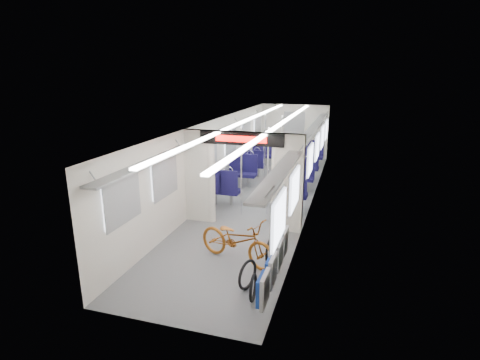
{
  "coord_description": "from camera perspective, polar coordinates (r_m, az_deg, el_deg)",
  "views": [
    {
      "loc": [
        2.4,
        -10.21,
        3.6
      ],
      "look_at": [
        -0.15,
        -1.71,
        1.05
      ],
      "focal_mm": 28.0,
      "sensor_mm": 36.0,
      "label": 1
    }
  ],
  "objects": [
    {
      "name": "bike_hoop_c",
      "position": [
        7.5,
        4.56,
        -10.83
      ],
      "size": [
        0.09,
        0.49,
        0.49
      ],
      "primitive_type": "torus",
      "rotation": [
        1.57,
        0.0,
        1.49
      ],
      "color": "black",
      "rests_on": "ground"
    },
    {
      "name": "stanchion_near_left",
      "position": [
        9.57,
        0.21,
        1.19
      ],
      "size": [
        0.04,
        0.04,
        2.3
      ],
      "primitive_type": "cylinder",
      "color": "silver",
      "rests_on": "ground"
    },
    {
      "name": "stanchion_far_left",
      "position": [
        12.62,
        3.81,
        4.8
      ],
      "size": [
        0.05,
        0.05,
        2.3
      ],
      "primitive_type": "cylinder",
      "color": "silver",
      "rests_on": "ground"
    },
    {
      "name": "stanchion_near_right",
      "position": [
        9.61,
        4.23,
        1.22
      ],
      "size": [
        0.05,
        0.05,
        2.3
      ],
      "primitive_type": "cylinder",
      "color": "silver",
      "rests_on": "ground"
    },
    {
      "name": "seat_bay_far_right",
      "position": [
        14.13,
        10.35,
        3.38
      ],
      "size": [
        0.95,
        2.25,
        1.16
      ],
      "color": "#100C37",
      "rests_on": "ground"
    },
    {
      "name": "seat_bay_near_right",
      "position": [
        11.05,
        8.41,
        -0.16
      ],
      "size": [
        0.92,
        2.13,
        1.12
      ],
      "color": "#100C37",
      "rests_on": "ground"
    },
    {
      "name": "bicycle",
      "position": [
        7.39,
        -0.47,
        -9.14
      ],
      "size": [
        1.85,
        1.16,
        0.92
      ],
      "primitive_type": "imported",
      "rotation": [
        0.0,
        0.0,
        1.23
      ],
      "color": "#904E15",
      "rests_on": "ground"
    },
    {
      "name": "seat_bay_far_left",
      "position": [
        14.19,
        2.69,
        3.58
      ],
      "size": [
        0.91,
        2.08,
        1.1
      ],
      "color": "#100C37",
      "rests_on": "ground"
    },
    {
      "name": "stanchion_far_right",
      "position": [
        12.2,
        6.28,
        4.35
      ],
      "size": [
        0.04,
        0.04,
        2.3
      ],
      "primitive_type": "cylinder",
      "color": "silver",
      "rests_on": "ground"
    },
    {
      "name": "bike_hoop_a",
      "position": [
        6.35,
        2.01,
        -16.27
      ],
      "size": [
        0.08,
        0.47,
        0.47
      ],
      "primitive_type": "torus",
      "rotation": [
        1.57,
        0.0,
        1.63
      ],
      "color": "black",
      "rests_on": "ground"
    },
    {
      "name": "bike_hoop_b",
      "position": [
        6.62,
        1.15,
        -14.4
      ],
      "size": [
        0.21,
        0.53,
        0.54
      ],
      "primitive_type": "torus",
      "rotation": [
        1.57,
        0.0,
        1.27
      ],
      "color": "black",
      "rests_on": "ground"
    },
    {
      "name": "flip_bench",
      "position": [
        6.36,
        5.3,
        -12.41
      ],
      "size": [
        0.12,
        2.09,
        0.49
      ],
      "color": "gray",
      "rests_on": "carriage"
    },
    {
      "name": "seat_bay_near_left",
      "position": [
        11.33,
        -1.06,
        0.55
      ],
      "size": [
        0.96,
        2.31,
        1.17
      ],
      "color": "#100C37",
      "rests_on": "ground"
    },
    {
      "name": "carriage",
      "position": [
        10.44,
        3.05,
        4.41
      ],
      "size": [
        12.0,
        12.02,
        2.31
      ],
      "color": "#515456",
      "rests_on": "ground"
    }
  ]
}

